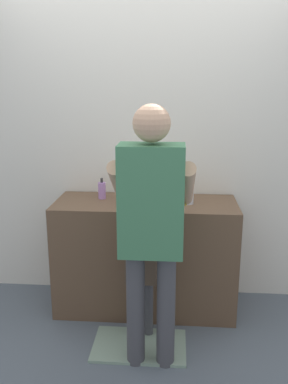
% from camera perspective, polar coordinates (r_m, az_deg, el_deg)
% --- Properties ---
extents(ground_plane, '(14.00, 14.00, 0.00)m').
position_cam_1_polar(ground_plane, '(3.25, -0.22, -18.12)').
color(ground_plane, slate).
extents(back_wall, '(4.40, 0.08, 2.70)m').
position_cam_1_polar(back_wall, '(3.37, 0.64, 7.73)').
color(back_wall, silver).
rests_on(back_wall, ground).
extents(vanity_cabinet, '(1.40, 0.54, 0.89)m').
position_cam_1_polar(vanity_cabinet, '(3.30, 0.21, -8.80)').
color(vanity_cabinet, brown).
rests_on(vanity_cabinet, ground).
extents(sink_basin, '(0.40, 0.40, 0.11)m').
position_cam_1_polar(sink_basin, '(3.12, 0.19, -0.49)').
color(sink_basin, white).
rests_on(sink_basin, vanity_cabinet).
extents(faucet, '(0.18, 0.14, 0.18)m').
position_cam_1_polar(faucet, '(3.34, 0.50, 0.98)').
color(faucet, '#B7BABF').
rests_on(faucet, vanity_cabinet).
extents(toothbrush_cup, '(0.07, 0.07, 0.21)m').
position_cam_1_polar(toothbrush_cup, '(3.11, 6.25, -0.68)').
color(toothbrush_cup, silver).
rests_on(toothbrush_cup, vanity_cabinet).
extents(soap_bottle, '(0.06, 0.06, 0.17)m').
position_cam_1_polar(soap_bottle, '(3.24, -5.85, 0.24)').
color(soap_bottle, '#B27FC6').
rests_on(soap_bottle, vanity_cabinet).
extents(bath_mat, '(0.64, 0.40, 0.02)m').
position_cam_1_polar(bath_mat, '(3.04, -0.64, -20.52)').
color(bath_mat, gray).
rests_on(bath_mat, ground).
extents(child_toddler, '(0.29, 0.29, 0.93)m').
position_cam_1_polar(child_toddler, '(2.89, -0.40, -9.92)').
color(child_toddler, '#47474C').
rests_on(child_toddler, ground).
extents(adult_parent, '(0.51, 0.54, 1.66)m').
position_cam_1_polar(adult_parent, '(2.46, 1.03, -3.45)').
color(adult_parent, '#47474C').
rests_on(adult_parent, ground).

